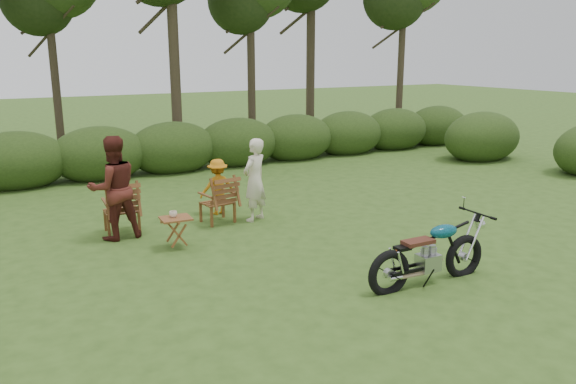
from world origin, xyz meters
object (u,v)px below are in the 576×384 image
cup (173,214)px  adult_a (255,220)px  motorcycle (427,283)px  side_table (176,233)px  child (219,214)px  lawn_chair_right (218,222)px  lawn_chair_left (123,232)px  adult_b (118,238)px

cup → adult_a: 2.15m
motorcycle → side_table: 4.20m
adult_a → child: adult_a is taller
lawn_chair_right → child: child is taller
child → cup: bearing=50.4°
side_table → adult_a: size_ratio=0.33×
lawn_chair_left → cup: cup is taller
adult_a → adult_b: size_ratio=0.89×
motorcycle → lawn_chair_right: 4.53m
lawn_chair_left → cup: bearing=118.5°
side_table → adult_b: 1.31m
motorcycle → side_table: motorcycle is taller
motorcycle → lawn_chair_left: size_ratio=1.96×
adult_a → side_table: bearing=-3.5°
motorcycle → adult_a: bearing=102.3°
motorcycle → adult_a: (-0.77, 4.06, 0.00)m
lawn_chair_right → cup: (-1.21, -1.00, 0.59)m
lawn_chair_right → lawn_chair_left: bearing=-16.3°
adult_b → cup: bearing=122.5°
lawn_chair_right → cup: size_ratio=7.18×
adult_b → child: (2.20, 0.57, 0.00)m
cup → adult_b: size_ratio=0.07×
lawn_chair_left → side_table: (0.60, -1.32, 0.27)m
motorcycle → lawn_chair_right: bearing=110.6°
cup → adult_a: size_ratio=0.08×
side_table → child: size_ratio=0.47×
motorcycle → child: 4.98m
lawn_chair_left → adult_a: (2.49, -0.50, 0.00)m
motorcycle → lawn_chair_left: motorcycle is taller
lawn_chair_left → adult_b: 0.34m
motorcycle → lawn_chair_left: (-3.26, 4.56, 0.00)m
motorcycle → lawn_chair_right: motorcycle is taller
side_table → cup: size_ratio=4.09×
lawn_chair_right → cup: 1.68m
side_table → child: 2.15m
cup → child: 2.20m
side_table → adult_b: bearing=126.9°
lawn_chair_right → adult_a: adult_a is taller
lawn_chair_right → child: bearing=-121.8°
motorcycle → adult_a: size_ratio=1.19×
motorcycle → adult_b: bearing=130.4°
lawn_chair_left → cup: (0.58, -1.28, 0.59)m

